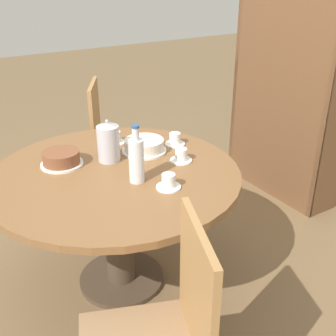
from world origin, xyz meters
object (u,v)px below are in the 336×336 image
Objects in this scene: chair_a at (115,143)px; cup_a at (181,156)px; cake_second at (61,159)px; cup_d at (115,138)px; cup_b at (168,182)px; cup_c at (175,140)px; bookshelf at (289,77)px; water_bottle at (136,159)px; coffee_pot at (108,142)px; cake_main at (144,146)px.

chair_a is 0.93m from cup_a.
cake_second is 0.39m from cup_d.
cup_a is 0.31m from cup_b.
chair_a is 0.73m from cup_c.
bookshelf is 6.43× the size of water_bottle.
water_bottle is at bearing 2.41° from coffee_pot.
cup_a and cup_d have the same top height.
cake_second is (-0.37, -0.25, -0.08)m from water_bottle.
cake_main is 0.24m from cup_a.
chair_a is 7.85× the size of cup_d.
cup_a is (0.90, -0.02, 0.24)m from chair_a.
cup_a is at bearing 135.19° from cup_b.
cup_a is 0.46m from cup_d.
cake_second is (0.12, -1.78, -0.17)m from bookshelf.
cup_b is at bearing 13.70° from coffee_pot.
bookshelf is at bearing 98.58° from cake_main.
water_bottle is 0.52m from cup_d.
cup_c is at bearing 143.83° from cup_b.
bookshelf is 1.61m from water_bottle.
chair_a is at bearing 135.86° from cake_second.
cup_b is 1.00× the size of cup_c.
bookshelf is 1.15m from cup_c.
chair_a reaches higher than cake_main.
cake_second is 1.87× the size of cup_d.
cup_b is at bearing 33.91° from cake_second.
cup_a and cup_b have the same top height.
water_bottle is 0.46m from cake_second.
water_bottle reaches higher than cup_b.
cup_d is (-0.20, 0.13, -0.08)m from coffee_pot.
bookshelf is at bearing 97.39° from coffee_pot.
bookshelf reaches higher than cup_b.
coffee_pot reaches higher than chair_a.
bookshelf is 1.30m from cup_a.
coffee_pot reaches higher than cup_b.
chair_a is 0.83m from coffee_pot.
water_bottle is 0.33m from cup_a.
coffee_pot reaches higher than cup_c.
bookshelf is at bearing 93.91° from cake_second.
coffee_pot is at bearing -89.98° from cake_main.
bookshelf is at bearing 108.82° from cup_a.
bookshelf reaches higher than cup_a.
chair_a reaches higher than cup_c.
bookshelf is 8.38× the size of cake_second.
cup_c is (0.01, 0.42, -0.08)m from coffee_pot.
cup_b is at bearing -44.81° from cup_a.
bookshelf is 15.64× the size of cup_a.
cake_second is 1.87× the size of cup_c.
cup_d is at bearing 89.92° from bookshelf.
cup_c is (0.69, 0.07, 0.24)m from chair_a.
coffee_pot is (0.20, -1.54, -0.11)m from bookshelf.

